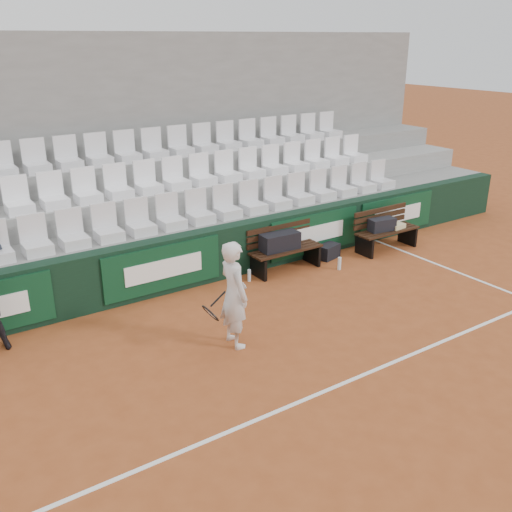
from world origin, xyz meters
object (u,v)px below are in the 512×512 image
Objects in this scene: water_bottle_far at (339,264)px; tennis_player at (234,294)px; sports_bag_ground at (328,251)px; sports_bag_left at (280,241)px; sports_bag_right at (382,225)px; bench_right at (387,240)px; water_bottle_near at (249,275)px; bench_left at (286,259)px.

tennis_player reaches higher than water_bottle_far.
sports_bag_ground is 0.29× the size of tennis_player.
tennis_player reaches higher than sports_bag_left.
sports_bag_right is 4.98m from tennis_player.
bench_right is 6.46× the size of water_bottle_near.
sports_bag_right is 2.26× the size of water_bottle_far.
bench_right is (2.49, -0.27, 0.00)m from bench_left.
sports_bag_left reaches higher than bench_left.
bench_left is 3.07m from tennis_player.
water_bottle_far is (0.89, -0.57, -0.10)m from bench_left.
water_bottle_far is (1.79, -0.51, 0.01)m from water_bottle_near.
bench_left is 5.91× the size of water_bottle_far.
sports_bag_right is (2.47, -0.27, -0.03)m from sports_bag_left.
water_bottle_far is at bearing -110.99° from sports_bag_ground.
sports_bag_ground is at bearing 167.03° from sports_bag_right.
sports_bag_left is 0.47× the size of tennis_player.
bench_right is 5.13m from tennis_player.
tennis_player is at bearing -151.03° from sports_bag_ground.
sports_bag_right reaches higher than sports_bag_ground.
sports_bag_ground is (-1.36, 0.32, -0.08)m from bench_right.
water_bottle_far is at bearing -169.66° from bench_right.
tennis_player reaches higher than bench_left.
sports_bag_ground is (1.26, 0.01, -0.47)m from sports_bag_left.
sports_bag_left reaches higher than sports_bag_right.
water_bottle_near is 1.86m from water_bottle_far.
sports_bag_left is at bearing 166.48° from bench_left.
bench_left is 2.50m from bench_right.
sports_bag_left is 1.28m from water_bottle_far.
sports_bag_left is 1.34m from sports_bag_ground.
water_bottle_near is at bearing 176.76° from sports_bag_right.
water_bottle_near is at bearing -173.49° from sports_bag_left.
bench_left is 1.94× the size of sports_bag_left.
sports_bag_left is 1.62× the size of sports_bag_ground.
sports_bag_ground reaches higher than water_bottle_far.
tennis_player is at bearing -157.89° from water_bottle_far.
water_bottle_near is (-0.76, -0.09, -0.50)m from sports_bag_left.
bench_left is 2.38m from sports_bag_right.
sports_bag_left is at bearing 40.75° from tennis_player.
sports_bag_left is 2.49m from sports_bag_right.
sports_bag_ground is (1.12, 0.04, -0.08)m from bench_left.
bench_right is at bearing -6.31° from bench_left.
water_bottle_far is at bearing -30.30° from sports_bag_left.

